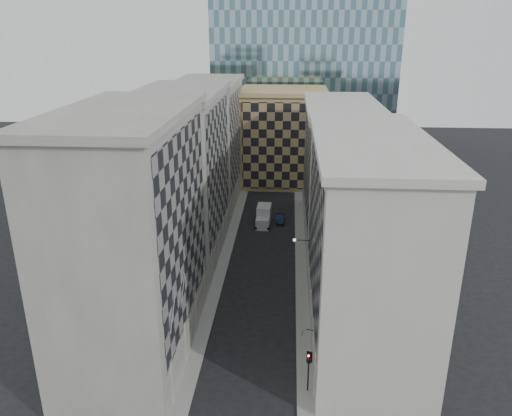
% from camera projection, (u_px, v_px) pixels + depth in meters
% --- Properties ---
extents(sidewalk_west, '(1.50, 100.00, 0.15)m').
position_uv_depth(sidewalk_west, '(224.00, 261.00, 67.95)').
color(sidewalk_west, gray).
rests_on(sidewalk_west, ground).
extents(sidewalk_east, '(1.50, 100.00, 0.15)m').
position_uv_depth(sidewalk_east, '(301.00, 264.00, 67.27)').
color(sidewalk_east, gray).
rests_on(sidewalk_east, ground).
extents(bldg_left_a, '(10.80, 22.80, 23.70)m').
position_uv_depth(bldg_left_a, '(135.00, 236.00, 46.48)').
color(bldg_left_a, gray).
rests_on(bldg_left_a, ground).
extents(bldg_left_b, '(10.80, 22.80, 22.70)m').
position_uv_depth(bldg_left_b, '(183.00, 175.00, 67.26)').
color(bldg_left_b, gray).
rests_on(bldg_left_b, ground).
extents(bldg_left_c, '(10.80, 22.80, 21.70)m').
position_uv_depth(bldg_left_c, '(209.00, 143.00, 88.04)').
color(bldg_left_c, gray).
rests_on(bldg_left_c, ground).
extents(bldg_right_a, '(10.80, 26.80, 20.70)m').
position_uv_depth(bldg_right_a, '(363.00, 240.00, 49.33)').
color(bldg_right_a, beige).
rests_on(bldg_right_a, ground).
extents(bldg_right_b, '(10.80, 28.80, 19.70)m').
position_uv_depth(bldg_right_b, '(339.00, 171.00, 74.79)').
color(bldg_right_b, beige).
rests_on(bldg_right_b, ground).
extents(tan_block, '(16.80, 14.80, 18.80)m').
position_uv_depth(tan_block, '(283.00, 137.00, 99.77)').
color(tan_block, tan).
rests_on(tan_block, ground).
extents(church_tower, '(7.20, 7.20, 51.50)m').
position_uv_depth(church_tower, '(277.00, 42.00, 107.09)').
color(church_tower, '#2D2823').
rests_on(church_tower, ground).
extents(flagpoles_left, '(0.10, 6.33, 2.33)m').
position_uv_depth(flagpoles_left, '(178.00, 302.00, 42.79)').
color(flagpoles_left, gray).
rests_on(flagpoles_left, ground).
extents(bracket_lamp, '(1.98, 0.36, 0.36)m').
position_uv_depth(bracket_lamp, '(296.00, 240.00, 59.60)').
color(bracket_lamp, black).
rests_on(bracket_lamp, ground).
extents(traffic_light, '(0.48, 0.47, 3.94)m').
position_uv_depth(traffic_light, '(309.00, 363.00, 42.88)').
color(traffic_light, black).
rests_on(traffic_light, sidewalk_east).
extents(box_truck, '(2.37, 5.47, 2.96)m').
position_uv_depth(box_truck, '(264.00, 217.00, 80.51)').
color(box_truck, silver).
rests_on(box_truck, ground).
extents(dark_car, '(1.43, 3.82, 1.25)m').
position_uv_depth(dark_car, '(280.00, 219.00, 81.59)').
color(dark_car, '#0E1936').
rests_on(dark_car, ground).
extents(shop_sign, '(1.17, 0.60, 0.69)m').
position_uv_depth(shop_sign, '(303.00, 332.00, 45.71)').
color(shop_sign, black).
rests_on(shop_sign, ground).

